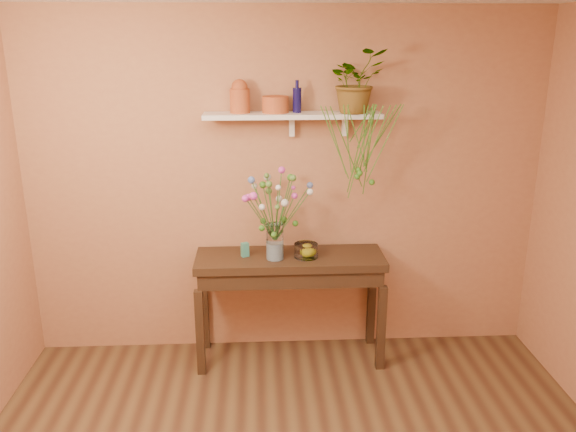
% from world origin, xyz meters
% --- Properties ---
extents(room, '(4.04, 4.04, 2.70)m').
position_xyz_m(room, '(0.00, 0.00, 1.35)').
color(room, brown).
rests_on(room, ground).
extents(sideboard, '(1.44, 0.46, 0.87)m').
position_xyz_m(sideboard, '(0.03, 1.75, 0.74)').
color(sideboard, '#372316').
rests_on(sideboard, ground).
extents(wall_shelf, '(1.30, 0.24, 0.19)m').
position_xyz_m(wall_shelf, '(0.06, 1.87, 1.92)').
color(wall_shelf, white).
rests_on(wall_shelf, room).
extents(terracotta_jug, '(0.16, 0.16, 0.24)m').
position_xyz_m(terracotta_jug, '(-0.33, 1.89, 2.05)').
color(terracotta_jug, '#B24321').
rests_on(terracotta_jug, wall_shelf).
extents(terracotta_pot, '(0.22, 0.22, 0.12)m').
position_xyz_m(terracotta_pot, '(-0.07, 1.89, 2.00)').
color(terracotta_pot, '#B24321').
rests_on(terracotta_pot, wall_shelf).
extents(blue_bottle, '(0.08, 0.08, 0.23)m').
position_xyz_m(blue_bottle, '(0.08, 1.89, 2.03)').
color(blue_bottle, '#0E0B3C').
rests_on(blue_bottle, wall_shelf).
extents(spider_plant, '(0.51, 0.48, 0.46)m').
position_xyz_m(spider_plant, '(0.50, 1.84, 2.17)').
color(spider_plant, '#356D1C').
rests_on(spider_plant, wall_shelf).
extents(plant_fronds, '(0.60, 0.25, 0.71)m').
position_xyz_m(plant_fronds, '(0.54, 1.70, 1.66)').
color(plant_fronds, '#356D1C').
rests_on(plant_fronds, wall_shelf).
extents(glass_vase, '(0.13, 0.13, 0.27)m').
position_xyz_m(glass_vase, '(-0.09, 1.69, 0.99)').
color(glass_vase, white).
rests_on(glass_vase, sideboard).
extents(bouquet, '(0.52, 0.47, 0.54)m').
position_xyz_m(bouquet, '(-0.09, 1.69, 1.35)').
color(bouquet, '#386B28').
rests_on(bouquet, glass_vase).
extents(glass_bowl, '(0.18, 0.18, 0.11)m').
position_xyz_m(glass_bowl, '(0.14, 1.71, 0.92)').
color(glass_bowl, white).
rests_on(glass_bowl, sideboard).
extents(lemon, '(0.07, 0.07, 0.07)m').
position_xyz_m(lemon, '(0.16, 1.73, 0.91)').
color(lemon, yellow).
rests_on(lemon, glass_bowl).
extents(carton, '(0.07, 0.06, 0.11)m').
position_xyz_m(carton, '(-0.32, 1.75, 0.93)').
color(carton, teal).
rests_on(carton, sideboard).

